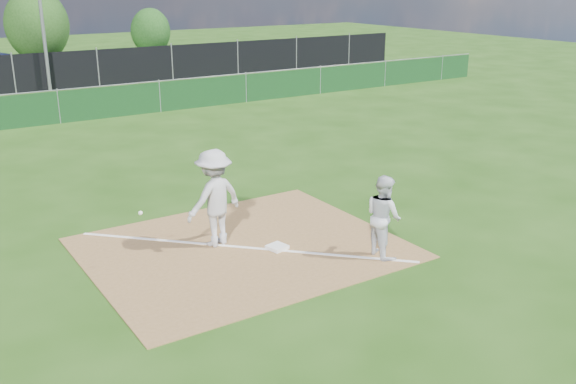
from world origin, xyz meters
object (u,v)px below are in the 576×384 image
object	(u,v)px
car_mid	(5,65)
tree_right	(151,31)
first_base	(277,247)
light_pole	(40,5)
play_at_first	(214,198)
tree_mid	(37,25)
runner	(383,216)
car_right	(102,64)

from	to	relation	value
car_mid	tree_right	distance (m)	12.35
first_base	car_mid	bearing A→B (deg)	90.06
first_base	light_pole	bearing A→B (deg)	87.52
light_pole	play_at_first	distance (m)	21.53
light_pole	play_at_first	bearing A→B (deg)	-95.02
first_base	tree_mid	xyz separation A→B (m)	(3.11, 33.26, 2.32)
play_at_first	tree_right	size ratio (longest dim) A/B	0.74
car_mid	tree_mid	xyz separation A→B (m)	(3.14, 5.67, 1.68)
tree_right	play_at_first	bearing A→B (deg)	-109.55
car_mid	play_at_first	bearing A→B (deg)	162.60
car_mid	tree_right	size ratio (longest dim) A/B	1.30
light_pole	car_mid	xyz separation A→B (m)	(-0.99, 5.45, -3.29)
runner	car_mid	size ratio (longest dim) A/B	0.39
first_base	car_right	xyz separation A→B (m)	(4.75, 25.95, 0.56)
runner	tree_mid	bearing A→B (deg)	4.32
play_at_first	car_right	size ratio (longest dim) A/B	0.57
runner	tree_mid	size ratio (longest dim) A/B	0.35
light_pole	car_right	world-z (taller)	light_pole
light_pole	runner	world-z (taller)	light_pole
car_mid	car_right	bearing A→B (deg)	-124.45
first_base	runner	xyz separation A→B (m)	(1.59, -1.33, 0.76)
light_pole	car_right	bearing A→B (deg)	45.18
first_base	tree_right	bearing A→B (deg)	72.33
car_mid	tree_mid	world-z (taller)	tree_mid
runner	car_right	world-z (taller)	runner
first_base	tree_mid	world-z (taller)	tree_mid
first_base	play_at_first	bearing A→B (deg)	135.30
tree_mid	play_at_first	bearing A→B (deg)	-97.08
runner	car_mid	bearing A→B (deg)	10.04
runner	first_base	bearing A→B (deg)	56.90
first_base	car_mid	size ratio (longest dim) A/B	0.08
first_base	car_mid	xyz separation A→B (m)	(-0.03, 27.59, 0.65)
runner	tree_right	world-z (taller)	tree_right
car_right	light_pole	bearing A→B (deg)	113.60
car_mid	tree_right	world-z (taller)	tree_right
play_at_first	first_base	bearing A→B (deg)	-44.70
runner	tree_right	distance (m)	36.12
runner	car_mid	world-z (taller)	runner
car_right	tree_mid	bearing A→B (deg)	-8.96
first_base	tree_mid	bearing A→B (deg)	84.66
play_at_first	runner	size ratio (longest dim) A/B	1.47
light_pole	first_base	world-z (taller)	light_pole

